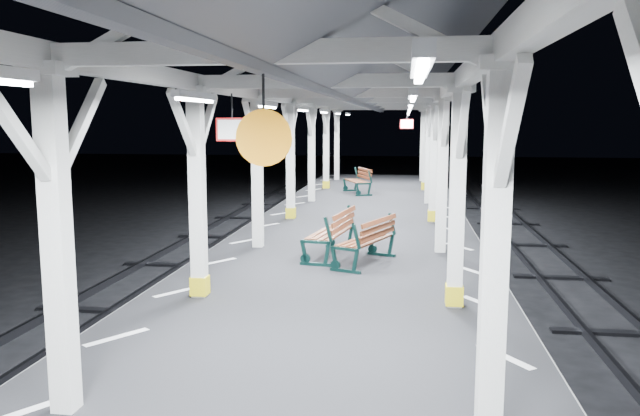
# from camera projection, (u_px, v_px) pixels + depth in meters

# --- Properties ---
(platform) EXTENTS (6.00, 50.00, 1.00)m
(platform) POSITION_uv_depth(u_px,v_px,m) (303.00, 385.00, 7.85)
(platform) COLOR black
(platform) RESTS_ON ground
(hazard_stripes_left) EXTENTS (1.00, 48.00, 0.01)m
(hazard_stripes_left) POSITION_uv_depth(u_px,v_px,m) (117.00, 337.00, 8.11)
(hazard_stripes_left) COLOR silver
(hazard_stripes_left) RESTS_ON platform
(hazard_stripes_right) EXTENTS (1.00, 48.00, 0.01)m
(hazard_stripes_right) POSITION_uv_depth(u_px,v_px,m) (505.00, 356.00, 7.44)
(hazard_stripes_right) COLOR silver
(hazard_stripes_right) RESTS_ON platform
(canopy) EXTENTS (5.40, 49.00, 4.65)m
(canopy) POSITION_uv_depth(u_px,v_px,m) (301.00, 55.00, 7.26)
(canopy) COLOR silver
(canopy) RESTS_ON platform
(bench_mid) EXTENTS (1.21, 1.82, 0.93)m
(bench_mid) POSITION_uv_depth(u_px,v_px,m) (369.00, 239.00, 12.17)
(bench_mid) COLOR #0D2C29
(bench_mid) RESTS_ON platform
(bench_far) EXTENTS (0.96, 1.91, 0.99)m
(bench_far) POSITION_uv_depth(u_px,v_px,m) (334.00, 232.00, 12.81)
(bench_far) COLOR #0D2C29
(bench_far) RESTS_ON platform
(bench_extra) EXTENTS (1.26, 1.89, 0.96)m
(bench_extra) POSITION_uv_depth(u_px,v_px,m) (360.00, 180.00, 24.04)
(bench_extra) COLOR #0D2C29
(bench_extra) RESTS_ON platform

